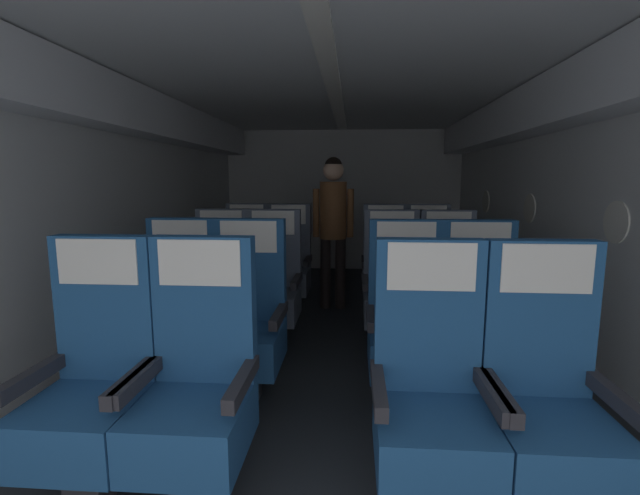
% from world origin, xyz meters
% --- Properties ---
extents(ground, '(3.81, 7.05, 0.02)m').
position_xyz_m(ground, '(0.00, 3.33, -0.01)').
color(ground, '#23282D').
extents(fuselage_shell, '(3.69, 6.70, 2.18)m').
position_xyz_m(fuselage_shell, '(0.00, 3.61, 1.56)').
color(fuselage_shell, silver).
rests_on(fuselage_shell, ground).
extents(seat_a_left_window, '(0.48, 0.50, 1.13)m').
position_xyz_m(seat_a_left_window, '(-0.94, 1.58, 0.48)').
color(seat_a_left_window, '#38383D').
rests_on(seat_a_left_window, ground).
extents(seat_a_left_aisle, '(0.48, 0.50, 1.13)m').
position_xyz_m(seat_a_left_aisle, '(-0.49, 1.59, 0.48)').
color(seat_a_left_aisle, '#38383D').
rests_on(seat_a_left_aisle, ground).
extents(seat_a_right_aisle, '(0.48, 0.50, 1.13)m').
position_xyz_m(seat_a_right_aisle, '(0.95, 1.58, 0.48)').
color(seat_a_right_aisle, '#38383D').
rests_on(seat_a_right_aisle, ground).
extents(seat_a_right_window, '(0.48, 0.50, 1.13)m').
position_xyz_m(seat_a_right_window, '(0.49, 1.58, 0.48)').
color(seat_a_right_window, '#38383D').
rests_on(seat_a_right_window, ground).
extents(seat_b_left_window, '(0.48, 0.50, 1.13)m').
position_xyz_m(seat_b_left_window, '(-0.94, 2.50, 0.48)').
color(seat_b_left_window, '#38383D').
rests_on(seat_b_left_window, ground).
extents(seat_b_left_aisle, '(0.48, 0.50, 1.13)m').
position_xyz_m(seat_b_left_aisle, '(-0.49, 2.48, 0.48)').
color(seat_b_left_aisle, '#38383D').
rests_on(seat_b_left_aisle, ground).
extents(seat_b_right_aisle, '(0.48, 0.50, 1.13)m').
position_xyz_m(seat_b_right_aisle, '(0.95, 2.51, 0.48)').
color(seat_b_right_aisle, '#38383D').
rests_on(seat_b_right_aisle, ground).
extents(seat_b_right_window, '(0.48, 0.50, 1.13)m').
position_xyz_m(seat_b_right_window, '(0.50, 2.50, 0.48)').
color(seat_b_right_window, '#38383D').
rests_on(seat_b_right_window, ground).
extents(seat_c_left_window, '(0.48, 0.50, 1.13)m').
position_xyz_m(seat_c_left_window, '(-0.95, 3.42, 0.48)').
color(seat_c_left_window, '#38383D').
rests_on(seat_c_left_window, ground).
extents(seat_c_left_aisle, '(0.48, 0.50, 1.13)m').
position_xyz_m(seat_c_left_aisle, '(-0.50, 3.41, 0.48)').
color(seat_c_left_aisle, '#38383D').
rests_on(seat_c_left_aisle, ground).
extents(seat_c_right_aisle, '(0.48, 0.50, 1.13)m').
position_xyz_m(seat_c_right_aisle, '(0.95, 3.43, 0.48)').
color(seat_c_right_aisle, '#38383D').
rests_on(seat_c_right_aisle, ground).
extents(seat_c_right_window, '(0.48, 0.50, 1.13)m').
position_xyz_m(seat_c_right_window, '(0.49, 3.42, 0.48)').
color(seat_c_right_window, '#38383D').
rests_on(seat_c_right_window, ground).
extents(seat_d_left_window, '(0.48, 0.50, 1.13)m').
position_xyz_m(seat_d_left_window, '(-0.95, 4.34, 0.48)').
color(seat_d_left_window, '#38383D').
rests_on(seat_d_left_window, ground).
extents(seat_d_left_aisle, '(0.48, 0.50, 1.13)m').
position_xyz_m(seat_d_left_aisle, '(-0.50, 4.32, 0.48)').
color(seat_d_left_aisle, '#38383D').
rests_on(seat_d_left_aisle, ground).
extents(seat_d_right_aisle, '(0.48, 0.50, 1.13)m').
position_xyz_m(seat_d_right_aisle, '(0.94, 4.34, 0.48)').
color(seat_d_right_aisle, '#38383D').
rests_on(seat_d_right_aisle, ground).
extents(seat_d_right_window, '(0.48, 0.50, 1.13)m').
position_xyz_m(seat_d_right_window, '(0.50, 4.32, 0.48)').
color(seat_d_right_window, '#38383D').
rests_on(seat_d_right_window, ground).
extents(flight_attendant, '(0.43, 0.28, 1.61)m').
position_xyz_m(flight_attendant, '(-0.04, 4.50, 0.99)').
color(flight_attendant, black).
rests_on(flight_attendant, ground).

